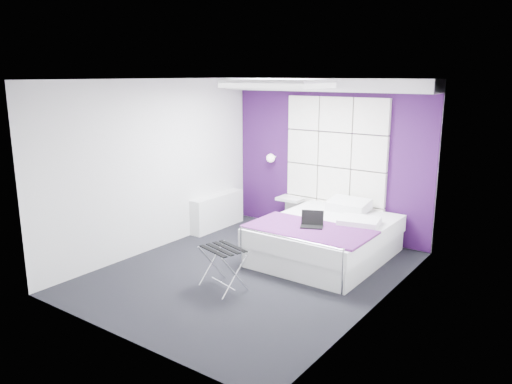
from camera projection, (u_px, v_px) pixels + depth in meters
floor at (251, 272)px, 6.89m from camera, size 4.40×4.40×0.00m
ceiling at (251, 79)px, 6.29m from camera, size 4.40×4.40×0.00m
wall_back at (329, 158)px, 8.33m from camera, size 3.60×0.00×3.60m
wall_left at (156, 166)px, 7.61m from camera, size 0.00×4.40×4.40m
wall_right at (381, 199)px, 5.56m from camera, size 0.00×4.40×4.40m
accent_wall at (328, 158)px, 8.32m from camera, size 3.58×0.02×2.58m
soffit at (324, 85)px, 7.85m from camera, size 3.58×0.50×0.20m
headboard at (335, 167)px, 8.22m from camera, size 1.80×0.08×2.30m
skylight at (277, 83)px, 6.77m from camera, size 1.36×0.86×0.12m
wall_lamp at (272, 158)px, 8.83m from camera, size 0.15×0.15×0.15m
radiator at (217, 211)px, 8.80m from camera, size 0.22×1.20×0.60m
bed at (326, 238)px, 7.36m from camera, size 1.72×2.08×0.73m
nightstand at (291, 199)px, 8.71m from camera, size 0.44×0.35×0.05m
luggage_rack at (223, 268)px, 6.31m from camera, size 0.55×0.40×0.54m
laptop at (313, 223)px, 6.96m from camera, size 0.31×0.22×0.22m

